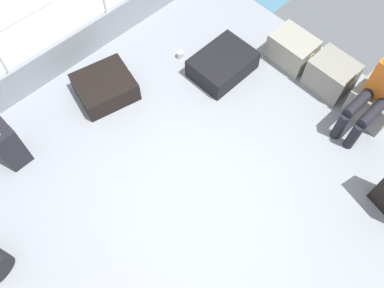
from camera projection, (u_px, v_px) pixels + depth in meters
ground_plane at (187, 179)px, 4.44m from camera, size 4.40×5.20×0.06m
gunwale_port at (65, 54)px, 4.99m from camera, size 0.06×5.20×0.45m
railing_port at (52, 20)px, 4.51m from camera, size 0.04×4.20×1.02m
sea_wake at (19, 27)px, 5.99m from camera, size 12.00×12.00×0.01m
cargo_crate_0 at (292, 49)px, 5.08m from camera, size 0.57×0.40×0.38m
cargo_crate_1 at (331, 75)px, 4.85m from camera, size 0.55×0.42×0.41m
cargo_crate_2 at (375, 103)px, 4.66m from camera, size 0.53×0.48×0.40m
passenger_seated at (379, 92)px, 4.26m from camera, size 0.34×0.66×1.10m
suitcase_0 at (223, 64)px, 5.03m from camera, size 0.57×0.77×0.26m
suitcase_1 at (6, 142)px, 4.30m from camera, size 0.39×0.25×0.68m
suitcase_2 at (105, 87)px, 4.85m from camera, size 0.72×0.77×0.27m
paper_cup at (180, 55)px, 5.21m from camera, size 0.08×0.08×0.10m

